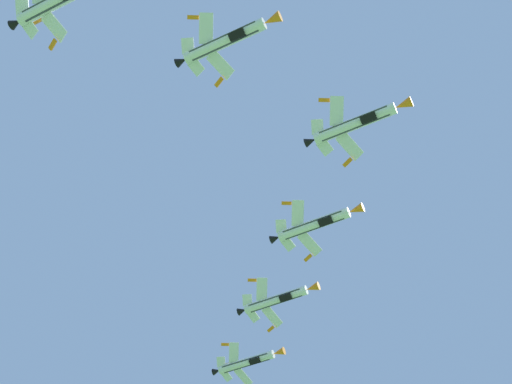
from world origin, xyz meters
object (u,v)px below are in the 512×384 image
Objects in this scene: fighter_jet_left_outer at (277,299)px; fighter_jet_trail_slot at (248,362)px; fighter_jet_right_outer at (60,0)px; fighter_jet_right_wing at (226,41)px; fighter_jet_lead at (357,123)px; fighter_jet_left_wing at (315,224)px.

fighter_jet_trail_slot reaches higher than fighter_jet_left_outer.
fighter_jet_right_wing is at bearing 134.89° from fighter_jet_right_outer.
fighter_jet_right_outer is at bearing -39.53° from fighter_jet_lead.
fighter_jet_right_wing is 1.00× the size of fighter_jet_right_outer.
fighter_jet_left_wing is 1.00× the size of fighter_jet_right_wing.
fighter_jet_left_outer is at bearing 41.34° from fighter_jet_trail_slot.
fighter_jet_trail_slot is at bearing -170.16° from fighter_jet_right_outer.
fighter_jet_left_outer is (-9.91, 17.89, 1.37)m from fighter_jet_left_wing.
fighter_jet_trail_slot is at bearing -138.12° from fighter_jet_left_wing.
fighter_jet_left_outer is 63.20m from fighter_jet_right_outer.
fighter_jet_right_wing is 1.00× the size of fighter_jet_trail_slot.
fighter_jet_left_wing is at bearing 41.88° from fighter_jet_trail_slot.
fighter_jet_right_outer is 1.00× the size of fighter_jet_trail_slot.
fighter_jet_right_wing is (-6.35, -32.10, 4.40)m from fighter_jet_left_wing.
fighter_jet_right_outer reaches higher than fighter_jet_left_wing.
fighter_jet_right_wing is at bearing 2.27° from fighter_jet_left_wing.
fighter_jet_trail_slot reaches higher than fighter_jet_left_wing.
fighter_jet_lead is at bearing 41.27° from fighter_jet_trail_slot.
fighter_jet_left_wing is 1.00× the size of fighter_jet_left_outer.
fighter_jet_right_wing is (-15.30, -14.19, 4.51)m from fighter_jet_lead.
fighter_jet_left_wing is at bearing 42.45° from fighter_jet_left_outer.
fighter_jet_right_outer reaches higher than fighter_jet_left_outer.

